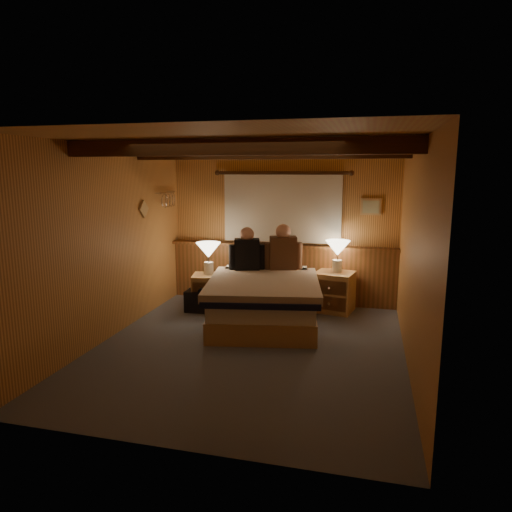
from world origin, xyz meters
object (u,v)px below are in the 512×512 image
(duffel_bag, at_px, (204,300))
(nightstand_left, at_px, (209,292))
(person_left, at_px, (247,252))
(lamp_right, at_px, (338,250))
(bed, at_px, (264,300))
(lamp_left, at_px, (208,252))
(person_right, at_px, (283,251))
(nightstand_right, at_px, (334,292))

(duffel_bag, bearing_deg, nightstand_left, 72.39)
(nightstand_left, bearing_deg, person_left, -6.30)
(lamp_right, bearing_deg, bed, -137.97)
(lamp_left, bearing_deg, lamp_right, 9.97)
(bed, xyz_separation_m, person_left, (-0.38, 0.52, 0.57))
(nightstand_left, distance_m, lamp_left, 0.61)
(bed, bearing_deg, nightstand_left, 144.51)
(lamp_left, xyz_separation_m, person_right, (1.11, 0.17, 0.04))
(nightstand_right, xyz_separation_m, lamp_left, (-1.87, -0.30, 0.58))
(person_right, bearing_deg, duffel_bag, -179.01)
(nightstand_left, height_order, nightstand_right, nightstand_right)
(person_left, height_order, person_right, person_right)
(bed, distance_m, lamp_left, 1.22)
(person_left, bearing_deg, person_right, 0.61)
(person_left, relative_size, person_right, 0.94)
(lamp_right, distance_m, duffel_bag, 2.13)
(nightstand_left, distance_m, lamp_right, 2.04)
(nightstand_left, height_order, lamp_left, lamp_left)
(person_right, bearing_deg, bed, -117.22)
(bed, bearing_deg, person_right, 68.34)
(lamp_right, distance_m, person_right, 0.81)
(person_left, xyz_separation_m, person_right, (0.52, 0.15, 0.02))
(bed, bearing_deg, lamp_left, 142.82)
(bed, bearing_deg, person_left, 116.14)
(lamp_left, height_order, person_left, person_left)
(person_right, xyz_separation_m, duffel_bag, (-1.14, -0.34, -0.75))
(nightstand_left, height_order, person_right, person_right)
(lamp_left, height_order, lamp_right, lamp_right)
(nightstand_right, distance_m, duffel_bag, 1.96)
(lamp_right, height_order, person_right, person_right)
(nightstand_left, bearing_deg, person_right, -1.23)
(person_left, bearing_deg, lamp_left, 165.79)
(nightstand_right, height_order, person_left, person_left)
(bed, distance_m, nightstand_right, 1.20)
(bed, xyz_separation_m, lamp_left, (-0.98, 0.50, 0.54))
(nightstand_left, distance_m, duffel_bag, 0.17)
(nightstand_right, bearing_deg, duffel_bag, -154.02)
(lamp_left, distance_m, person_left, 0.60)
(nightstand_left, xyz_separation_m, duffel_bag, (-0.04, -0.13, -0.10))
(bed, relative_size, nightstand_right, 3.30)
(lamp_left, distance_m, duffel_bag, 0.73)
(lamp_left, relative_size, person_right, 0.70)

